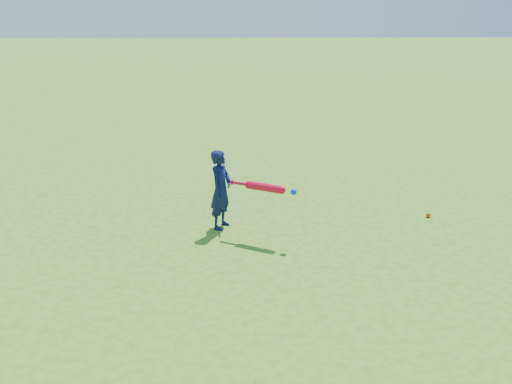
% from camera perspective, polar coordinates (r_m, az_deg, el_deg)
% --- Properties ---
extents(ground, '(80.00, 80.00, 0.00)m').
position_cam_1_polar(ground, '(6.91, -5.24, -5.22)').
color(ground, '#39721B').
rests_on(ground, ground).
extents(child, '(0.38, 0.44, 1.02)m').
position_cam_1_polar(child, '(7.22, -3.54, 0.24)').
color(child, '#0D143F').
rests_on(child, ground).
extents(ground_ball_red, '(0.06, 0.06, 0.06)m').
position_cam_1_polar(ground_ball_red, '(8.04, 16.84, -2.22)').
color(ground_ball_red, red).
rests_on(ground_ball_red, ground).
extents(bat_swing, '(0.79, 0.46, 0.10)m').
position_cam_1_polar(bat_swing, '(6.82, 1.12, 0.43)').
color(bat_swing, red).
rests_on(bat_swing, ground).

